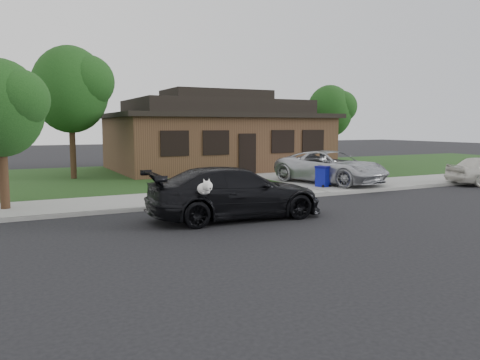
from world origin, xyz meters
name	(u,v)px	position (x,y,z in m)	size (l,w,h in m)	color
ground	(301,221)	(0.00, 0.00, 0.00)	(120.00, 120.00, 0.00)	black
sidewalk	(226,195)	(0.00, 5.00, 0.06)	(60.00, 3.00, 0.12)	gray
curb	(244,201)	(0.00, 3.50, 0.06)	(60.00, 0.12, 0.12)	gray
lawn	(163,175)	(0.00, 13.00, 0.07)	(60.00, 13.00, 0.13)	#193814
driveway	(289,175)	(6.00, 10.00, 0.07)	(4.50, 13.00, 0.14)	gray
sedan	(235,193)	(-1.51, 1.15, 0.75)	(5.27, 2.58, 1.50)	black
minivan	(331,167)	(5.53, 5.84, 0.86)	(2.38, 5.16, 1.44)	#B7B9BF
recycling_bin	(323,176)	(4.49, 4.99, 0.57)	(0.69, 0.69, 0.89)	#0D1390
house	(217,135)	(4.00, 15.00, 2.13)	(12.60, 8.60, 4.65)	#422B1C
tree_0	(74,88)	(-4.34, 12.88, 4.48)	(3.78, 3.60, 6.34)	#332114
tree_1	(332,110)	(12.14, 14.40, 3.71)	(3.15, 3.00, 5.25)	#332114
tree_2	(4,106)	(-7.38, 5.11, 3.27)	(2.73, 2.60, 4.59)	#332114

